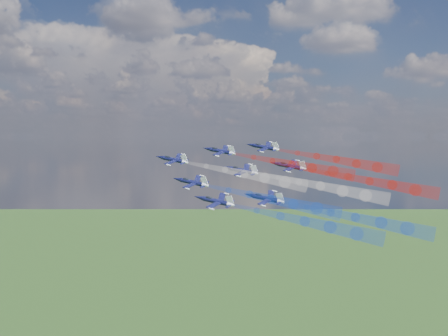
# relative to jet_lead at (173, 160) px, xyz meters

# --- Properties ---
(jet_lead) EXTENTS (16.60, 15.20, 9.03)m
(jet_lead) POSITION_rel_jet_lead_xyz_m (0.00, 0.00, 0.00)
(jet_lead) COLOR black
(trail_lead) EXTENTS (41.65, 19.91, 12.35)m
(trail_lead) POSITION_rel_jet_lead_xyz_m (25.48, -9.17, -4.26)
(trail_lead) COLOR white
(jet_inner_left) EXTENTS (16.60, 15.20, 9.03)m
(jet_inner_left) POSITION_rel_jet_lead_xyz_m (8.45, -14.28, -6.72)
(jet_inner_left) COLOR black
(trail_inner_left) EXTENTS (41.65, 19.91, 12.35)m
(trail_inner_left) POSITION_rel_jet_lead_xyz_m (33.93, -23.45, -10.98)
(trail_inner_left) COLOR blue
(jet_inner_right) EXTENTS (16.60, 15.20, 9.03)m
(jet_inner_right) POSITION_rel_jet_lead_xyz_m (16.40, 6.95, 2.90)
(jet_inner_right) COLOR black
(trail_inner_right) EXTENTS (41.65, 19.91, 12.35)m
(trail_inner_right) POSITION_rel_jet_lead_xyz_m (41.88, -2.22, -1.36)
(trail_inner_right) COLOR red
(jet_outer_left) EXTENTS (16.60, 15.20, 9.03)m
(jet_outer_left) POSITION_rel_jet_lead_xyz_m (17.32, -28.76, -11.04)
(jet_outer_left) COLOR black
(trail_outer_left) EXTENTS (41.65, 19.91, 12.35)m
(trail_outer_left) POSITION_rel_jet_lead_xyz_m (42.80, -37.93, -15.30)
(trail_outer_left) COLOR blue
(jet_center_third) EXTENTS (16.60, 15.20, 9.03)m
(jet_center_third) POSITION_rel_jet_lead_xyz_m (24.51, -6.30, -3.32)
(jet_center_third) COLOR black
(trail_center_third) EXTENTS (41.65, 19.91, 12.35)m
(trail_center_third) POSITION_rel_jet_lead_xyz_m (49.99, -15.48, -7.58)
(trail_center_third) COLOR white
(jet_outer_right) EXTENTS (16.60, 15.20, 9.03)m
(jet_outer_right) POSITION_rel_jet_lead_xyz_m (32.49, 12.43, 4.25)
(jet_outer_right) COLOR black
(trail_outer_right) EXTENTS (41.65, 19.91, 12.35)m
(trail_outer_right) POSITION_rel_jet_lead_xyz_m (57.97, 3.26, -0.01)
(trail_outer_right) COLOR red
(jet_rear_left) EXTENTS (16.60, 15.20, 9.03)m
(jet_rear_left) POSITION_rel_jet_lead_xyz_m (32.31, -23.01, -10.78)
(jet_rear_left) COLOR black
(trail_rear_left) EXTENTS (41.65, 19.91, 12.35)m
(trail_rear_left) POSITION_rel_jet_lead_xyz_m (57.79, -32.18, -15.03)
(trail_rear_left) COLOR blue
(jet_rear_right) EXTENTS (16.60, 15.20, 9.03)m
(jet_rear_right) POSITION_rel_jet_lead_xyz_m (41.22, -1.19, -2.09)
(jet_rear_right) COLOR black
(trail_rear_right) EXTENTS (41.65, 19.91, 12.35)m
(trail_rear_right) POSITION_rel_jet_lead_xyz_m (66.70, -10.36, -6.35)
(trail_rear_right) COLOR red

